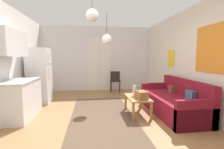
{
  "coord_description": "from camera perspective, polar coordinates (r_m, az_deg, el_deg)",
  "views": [
    {
      "loc": [
        -0.28,
        -3.25,
        1.44
      ],
      "look_at": [
        0.37,
        1.55,
        0.9
      ],
      "focal_mm": 25.24,
      "sensor_mm": 36.0,
      "label": 1
    }
  ],
  "objects": [
    {
      "name": "bamboo_vase",
      "position": [
        4.05,
        8.14,
        -5.88
      ],
      "size": [
        0.09,
        0.09,
        0.48
      ],
      "color": "beige",
      "rests_on": "coffee_table"
    },
    {
      "name": "refrigerator",
      "position": [
        5.4,
        -24.77,
        -0.41
      ],
      "size": [
        0.64,
        0.66,
        1.71
      ],
      "color": "white",
      "rests_on": "ground_plane"
    },
    {
      "name": "handbag",
      "position": [
        3.82,
        10.64,
        -7.22
      ],
      "size": [
        0.25,
        0.34,
        0.3
      ],
      "color": "brown",
      "rests_on": "coffee_table"
    },
    {
      "name": "couch",
      "position": [
        4.37,
        21.61,
        -9.39
      ],
      "size": [
        0.89,
        2.07,
        0.87
      ],
      "color": "maroon",
      "rests_on": "ground_plane"
    },
    {
      "name": "accent_chair",
      "position": [
        6.42,
        1.19,
        -2.04
      ],
      "size": [
        0.49,
        0.47,
        0.87
      ],
      "rotation": [
        0.0,
        0.0,
        2.95
      ],
      "color": "black",
      "rests_on": "ground_plane"
    },
    {
      "name": "kitchen_counter",
      "position": [
        4.3,
        -30.8,
        -3.42
      ],
      "size": [
        0.61,
        1.24,
        2.05
      ],
      "color": "silver",
      "rests_on": "ground_plane"
    },
    {
      "name": "wall_back",
      "position": [
        6.85,
        -5.38,
        5.64
      ],
      "size": [
        4.76,
        0.13,
        2.72
      ],
      "color": "silver",
      "rests_on": "ground_plane"
    },
    {
      "name": "wall_right",
      "position": [
        4.17,
        31.05,
        4.47
      ],
      "size": [
        0.12,
        7.28,
        2.72
      ],
      "color": "silver",
      "rests_on": "ground_plane"
    },
    {
      "name": "ground_plane",
      "position": [
        3.59,
        -2.73,
        -18.11
      ],
      "size": [
        5.16,
        7.68,
        0.1
      ],
      "primitive_type": "cube",
      "color": "#996D44"
    },
    {
      "name": "pendant_lamp_far",
      "position": [
        4.81,
        -1.94,
        12.6
      ],
      "size": [
        0.3,
        0.3,
        0.91
      ],
      "color": "black"
    },
    {
      "name": "coffee_table",
      "position": [
        4.02,
        9.18,
        -8.9
      ],
      "size": [
        0.5,
        0.86,
        0.45
      ],
      "color": "#A87542",
      "rests_on": "ground_plane"
    },
    {
      "name": "pendant_lamp_near",
      "position": [
        3.11,
        -7.19,
        20.56
      ],
      "size": [
        0.23,
        0.23,
        0.64
      ],
      "color": "black"
    },
    {
      "name": "area_rug",
      "position": [
        3.78,
        -3.31,
        -15.9
      ],
      "size": [
        1.49,
        3.71,
        0.01
      ],
      "primitive_type": "cube",
      "color": "brown",
      "rests_on": "ground_plane"
    }
  ]
}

